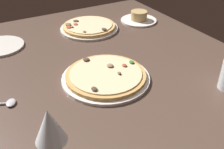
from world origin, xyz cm
name	(u,v)px	position (x,y,z in cm)	size (l,w,h in cm)	color
dining_table	(118,90)	(0.00, 0.00, 2.00)	(150.00, 110.00, 4.00)	brown
pizza_main	(106,76)	(-5.11, -1.93, 5.22)	(29.71, 29.71, 3.39)	white
pizza_side	(89,27)	(-46.13, 11.33, 5.23)	(26.91, 26.91, 3.40)	silver
ramekin_on_saucer	(139,18)	(-43.48, 37.70, 5.75)	(17.87, 17.87, 5.13)	white
wine_glass_near	(50,128)	(20.67, -28.77, 15.68)	(6.83, 6.83, 16.45)	silver
side_plate	(0,46)	(-47.66, -28.50, 4.45)	(19.37, 19.37, 0.90)	silver
spoon	(7,103)	(-7.68, -33.75, 4.46)	(5.88, 9.88, 1.00)	silver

